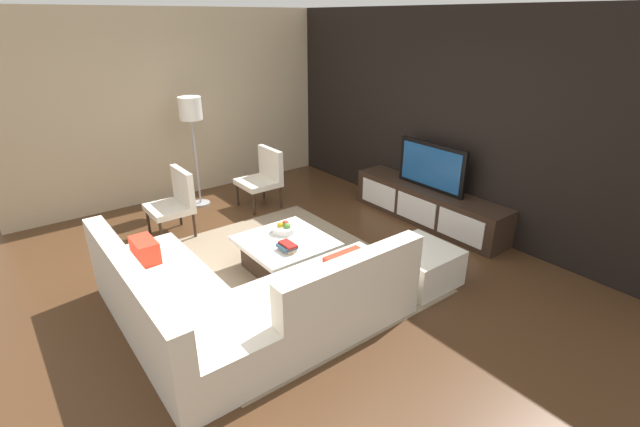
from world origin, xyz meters
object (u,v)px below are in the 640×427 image
(accent_chair_near, at_px, (175,199))
(accent_chair_far, at_px, (264,175))
(book_stack, at_px, (287,247))
(coffee_table, at_px, (286,254))
(television, at_px, (432,166))
(floor_lamp, at_px, (191,115))
(sectional_couch, at_px, (235,302))
(media_console, at_px, (428,205))
(fruit_bowl, at_px, (284,228))
(ottoman, at_px, (420,265))

(accent_chair_near, bearing_deg, accent_chair_far, 106.58)
(accent_chair_far, xyz_separation_m, book_stack, (2.05, -0.94, -0.06))
(coffee_table, relative_size, accent_chair_far, 1.09)
(television, distance_m, accent_chair_near, 3.41)
(accent_chair_near, xyz_separation_m, floor_lamp, (-0.80, 0.66, 0.88))
(television, distance_m, coffee_table, 2.38)
(coffee_table, relative_size, book_stack, 4.33)
(sectional_couch, relative_size, book_stack, 10.89)
(coffee_table, bearing_deg, sectional_couch, -57.42)
(media_console, distance_m, accent_chair_far, 2.44)
(television, distance_m, fruit_bowl, 2.25)
(accent_chair_far, bearing_deg, floor_lamp, -139.81)
(accent_chair_near, bearing_deg, media_console, 68.55)
(sectional_couch, relative_size, accent_chair_near, 2.74)
(ottoman, distance_m, book_stack, 1.44)
(television, height_order, accent_chair_far, television)
(media_console, bearing_deg, accent_chair_near, -121.38)
(accent_chair_near, bearing_deg, fruit_bowl, 35.26)
(sectional_couch, height_order, coffee_table, sectional_couch)
(television, bearing_deg, accent_chair_far, -142.77)
(accent_chair_near, xyz_separation_m, book_stack, (1.88, 0.48, -0.07))
(television, relative_size, book_stack, 4.93)
(fruit_bowl, xyz_separation_m, book_stack, (0.40, -0.22, -0.00))
(book_stack, bearing_deg, television, 92.77)
(media_console, relative_size, sectional_couch, 0.99)
(television, xyz_separation_m, coffee_table, (-0.10, -2.30, -0.62))
(accent_chair_near, height_order, accent_chair_far, same)
(fruit_bowl, distance_m, book_stack, 0.45)
(coffee_table, xyz_separation_m, floor_lamp, (-2.47, 0.05, 1.17))
(media_console, height_order, accent_chair_far, accent_chair_far)
(media_console, height_order, accent_chair_near, accent_chair_near)
(sectional_couch, xyz_separation_m, accent_chair_far, (-2.44, 1.78, 0.20))
(media_console, relative_size, accent_chair_far, 2.71)
(accent_chair_near, relative_size, floor_lamp, 0.53)
(sectional_couch, relative_size, floor_lamp, 1.46)
(floor_lamp, bearing_deg, accent_chair_near, -39.37)
(coffee_table, bearing_deg, fruit_bowl, 150.39)
(ottoman, bearing_deg, accent_chair_far, -176.42)
(television, bearing_deg, media_console, -90.00)
(television, bearing_deg, book_stack, -87.23)
(ottoman, bearing_deg, accent_chair_near, -149.64)
(accent_chair_near, xyz_separation_m, ottoman, (2.75, 1.61, -0.29))
(television, bearing_deg, accent_chair_near, -121.37)
(ottoman, relative_size, accent_chair_far, 0.80)
(floor_lamp, bearing_deg, sectional_couch, -18.08)
(media_console, height_order, coffee_table, media_console)
(media_console, xyz_separation_m, coffee_table, (-0.10, -2.30, -0.05))
(media_console, relative_size, fruit_bowl, 8.43)
(sectional_couch, bearing_deg, coffee_table, 122.58)
(media_console, relative_size, coffee_table, 2.49)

